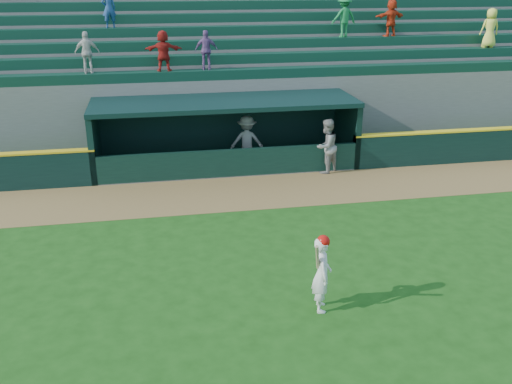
% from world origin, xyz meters
% --- Properties ---
extents(ground, '(120.00, 120.00, 0.00)m').
position_xyz_m(ground, '(0.00, 0.00, 0.00)').
color(ground, '#1A4912').
rests_on(ground, ground).
extents(warning_track, '(40.00, 3.00, 0.01)m').
position_xyz_m(warning_track, '(0.00, 4.90, 0.01)').
color(warning_track, olive).
rests_on(warning_track, ground).
extents(dugout_player_front, '(1.20, 1.15, 1.94)m').
position_xyz_m(dugout_player_front, '(3.40, 6.37, 0.97)').
color(dugout_player_front, gray).
rests_on(dugout_player_front, ground).
extents(dugout_player_inside, '(1.30, 0.88, 1.87)m').
position_xyz_m(dugout_player_inside, '(0.78, 7.65, 0.93)').
color(dugout_player_inside, gray).
rests_on(dugout_player_inside, ground).
extents(dugout, '(9.40, 2.80, 2.46)m').
position_xyz_m(dugout, '(0.00, 8.00, 1.36)').
color(dugout, slate).
rests_on(dugout, ground).
extents(stands, '(34.50, 6.25, 6.95)m').
position_xyz_m(stands, '(-0.00, 12.56, 2.39)').
color(stands, slate).
rests_on(stands, ground).
extents(batter_at_plate, '(0.55, 0.80, 1.74)m').
position_xyz_m(batter_at_plate, '(0.71, -2.12, 0.87)').
color(batter_at_plate, white).
rests_on(batter_at_plate, ground).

